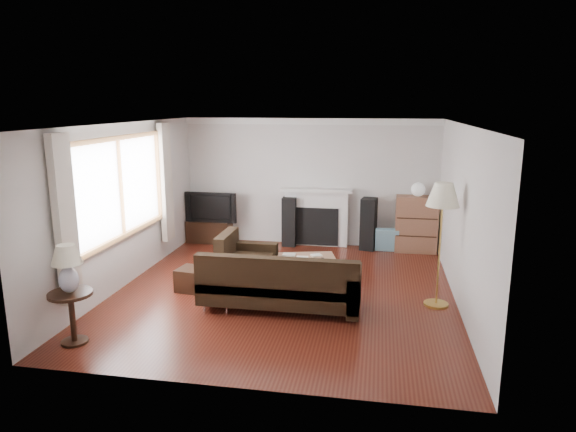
% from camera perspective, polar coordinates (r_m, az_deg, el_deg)
% --- Properties ---
extents(room, '(5.10, 5.60, 2.54)m').
position_cam_1_polar(room, '(7.51, -0.40, 0.63)').
color(room, '#501C11').
rests_on(room, ground).
extents(window, '(0.12, 2.74, 1.54)m').
position_cam_1_polar(window, '(8.08, -18.04, 3.02)').
color(window, olive).
rests_on(window, room).
extents(curtain_near, '(0.10, 0.35, 2.10)m').
position_cam_1_polar(curtain_near, '(6.81, -23.54, -0.39)').
color(curtain_near, beige).
rests_on(curtain_near, room).
extents(curtain_far, '(0.10, 0.35, 2.10)m').
position_cam_1_polar(curtain_far, '(9.44, -13.41, 3.66)').
color(curtain_far, beige).
rests_on(curtain_far, room).
extents(fireplace, '(1.40, 0.26, 1.15)m').
position_cam_1_polar(fireplace, '(10.19, 3.15, -0.11)').
color(fireplace, white).
rests_on(fireplace, room).
extents(tv_stand, '(0.89, 0.40, 0.44)m').
position_cam_1_polar(tv_stand, '(10.61, -8.72, -1.68)').
color(tv_stand, black).
rests_on(tv_stand, ground).
extents(television, '(1.05, 0.14, 0.61)m').
position_cam_1_polar(television, '(10.47, -8.38, 1.09)').
color(television, black).
rests_on(television, tv_stand).
extents(speaker_left, '(0.27, 0.33, 0.97)m').
position_cam_1_polar(speaker_left, '(10.19, 0.18, -0.59)').
color(speaker_left, black).
rests_on(speaker_left, ground).
extents(speaker_right, '(0.33, 0.38, 1.01)m').
position_cam_1_polar(speaker_right, '(10.03, 8.93, -0.87)').
color(speaker_right, black).
rests_on(speaker_right, ground).
extents(bookshelf, '(0.78, 0.37, 1.07)m').
position_cam_1_polar(bookshelf, '(10.04, 14.06, -0.88)').
color(bookshelf, brown).
rests_on(bookshelf, ground).
extents(globe_lamp, '(0.26, 0.26, 0.26)m').
position_cam_1_polar(globe_lamp, '(9.92, 14.26, 2.87)').
color(globe_lamp, white).
rests_on(globe_lamp, bookshelf).
extents(sectional_sofa, '(2.38, 1.74, 0.77)m').
position_cam_1_polar(sectional_sofa, '(7.13, -0.84, -7.26)').
color(sectional_sofa, black).
rests_on(sectional_sofa, ground).
extents(coffee_table, '(1.13, 0.80, 0.40)m').
position_cam_1_polar(coffee_table, '(8.25, 1.65, -5.84)').
color(coffee_table, '#8E6144').
rests_on(coffee_table, ground).
extents(footstool, '(0.46, 0.46, 0.34)m').
position_cam_1_polar(footstool, '(7.98, -10.61, -6.91)').
color(footstool, black).
rests_on(footstool, ground).
extents(floor_lamp, '(0.52, 0.52, 1.75)m').
position_cam_1_polar(floor_lamp, '(7.36, 16.52, -3.16)').
color(floor_lamp, '#B78F3F').
rests_on(floor_lamp, ground).
extents(side_table, '(0.51, 0.51, 0.63)m').
position_cam_1_polar(side_table, '(6.66, -22.83, -10.37)').
color(side_table, black).
rests_on(side_table, ground).
extents(table_lamp, '(0.35, 0.35, 0.57)m').
position_cam_1_polar(table_lamp, '(6.46, -23.28, -5.44)').
color(table_lamp, silver).
rests_on(table_lamp, side_table).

